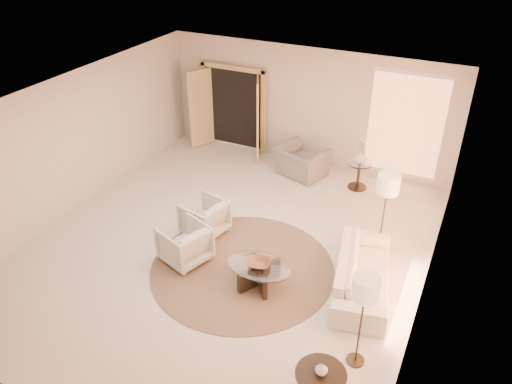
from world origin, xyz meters
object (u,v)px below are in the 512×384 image
at_px(side_vase, 361,157).
at_px(end_table, 320,384).
at_px(floor_lamp_near, 388,188).
at_px(floor_lamp_far, 365,292).
at_px(accent_chair, 302,157).
at_px(end_vase, 321,369).
at_px(armchair_right, 185,242).
at_px(side_table, 359,173).
at_px(bowl, 259,263).
at_px(sofa, 363,273).
at_px(armchair_left, 204,216).
at_px(coffee_table, 259,273).

bearing_deg(side_vase, end_table, -79.13).
relative_size(floor_lamp_near, side_vase, 6.07).
bearing_deg(floor_lamp_far, accent_chair, 119.37).
relative_size(floor_lamp_far, end_vase, 9.35).
xyz_separation_m(armchair_right, end_table, (3.17, -1.81, 0.03)).
bearing_deg(side_table, bowl, -98.69).
bearing_deg(side_table, side_vase, 0.00).
xyz_separation_m(accent_chair, floor_lamp_near, (2.37, -2.16, 0.92)).
bearing_deg(sofa, side_table, 5.34).
bearing_deg(floor_lamp_far, armchair_left, 153.14).
height_order(armchair_right, floor_lamp_near, floor_lamp_near).
height_order(coffee_table, side_table, side_table).
bearing_deg(floor_lamp_far, sofa, 102.77).
xyz_separation_m(armchair_left, accent_chair, (0.84, 2.99, 0.08)).
xyz_separation_m(side_table, floor_lamp_near, (1.00, -2.15, 1.00)).
xyz_separation_m(end_table, floor_lamp_far, (0.24, 0.91, 0.88)).
relative_size(end_table, bowl, 1.71).
height_order(sofa, coffee_table, sofa).
bearing_deg(side_vase, armchair_left, -126.50).
xyz_separation_m(sofa, armchair_left, (-3.19, 0.25, 0.06)).
distance_m(bowl, end_vase, 2.46).
relative_size(floor_lamp_near, end_vase, 9.97).
bearing_deg(coffee_table, side_table, 81.31).
bearing_deg(bowl, end_table, -46.49).
distance_m(sofa, floor_lamp_near, 1.52).
distance_m(end_table, side_vase, 5.80).
relative_size(side_table, floor_lamp_far, 0.42).
bearing_deg(accent_chair, side_table, -162.61).
bearing_deg(side_vase, sofa, -73.17).
bearing_deg(bowl, end_vase, -46.49).
distance_m(armchair_right, bowl, 1.49).
bearing_deg(coffee_table, side_vase, 81.31).
distance_m(sofa, coffee_table, 1.71).
relative_size(end_table, side_table, 1.01).
bearing_deg(floor_lamp_near, end_vase, -88.56).
xyz_separation_m(armchair_right, side_vase, (2.08, 3.87, 0.38)).
xyz_separation_m(side_table, floor_lamp_far, (1.33, -4.77, 0.92)).
bearing_deg(end_vase, side_vase, 100.87).
relative_size(armchair_right, end_vase, 4.80).
distance_m(floor_lamp_near, side_vase, 2.45).
bearing_deg(floor_lamp_near, bowl, -132.40).
height_order(accent_chair, floor_lamp_near, floor_lamp_near).
xyz_separation_m(accent_chair, end_table, (2.45, -5.69, -0.05)).
distance_m(coffee_table, end_table, 2.46).
relative_size(sofa, side_vase, 8.13).
xyz_separation_m(coffee_table, end_table, (1.69, -1.78, 0.16)).
height_order(floor_lamp_far, side_vase, floor_lamp_far).
distance_m(armchair_left, side_table, 3.71).
distance_m(end_table, floor_lamp_near, 3.66).
xyz_separation_m(sofa, floor_lamp_near, (0.02, 1.08, 1.07)).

